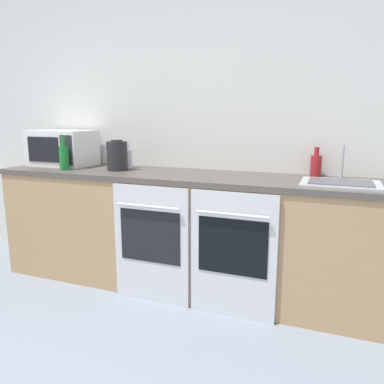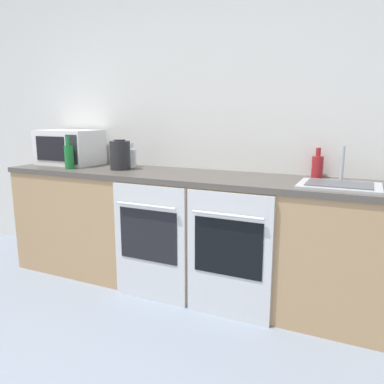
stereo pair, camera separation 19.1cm
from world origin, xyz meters
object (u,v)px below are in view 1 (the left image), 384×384
at_px(bottle_green, 64,157).
at_px(bottle_clear, 128,158).
at_px(oven_right, 233,255).
at_px(kettle, 117,156).
at_px(oven_left, 151,244).
at_px(bottle_red, 316,165).
at_px(sink, 341,183).
at_px(microwave, 63,148).

bearing_deg(bottle_green, bottle_clear, 37.69).
height_order(oven_right, kettle, kettle).
xyz_separation_m(oven_left, bottle_red, (1.08, 0.55, 0.56)).
distance_m(bottle_clear, sink, 1.72).
distance_m(oven_right, bottle_clear, 1.30).
bearing_deg(oven_left, bottle_green, 169.30).
distance_m(bottle_clear, kettle, 0.18).
bearing_deg(oven_right, bottle_green, 173.68).
relative_size(bottle_red, bottle_clear, 1.02).
relative_size(kettle, sink, 0.50).
distance_m(oven_left, microwave, 1.31).
relative_size(bottle_green, bottle_clear, 1.30).
distance_m(bottle_red, kettle, 1.55).
distance_m(bottle_green, bottle_clear, 0.52).
xyz_separation_m(bottle_green, bottle_clear, (0.41, 0.32, -0.02)).
bearing_deg(oven_right, bottle_clear, 155.62).
bearing_deg(kettle, sink, -2.07).
bearing_deg(sink, microwave, 176.17).
bearing_deg(bottle_red, oven_right, -130.10).
xyz_separation_m(bottle_red, bottle_clear, (-1.53, -0.07, -0.00)).
distance_m(oven_right, bottle_green, 1.60).
distance_m(oven_right, kettle, 1.26).
xyz_separation_m(microwave, kettle, (0.62, -0.09, -0.04)).
height_order(oven_right, sink, sink).
bearing_deg(oven_right, bottle_red, 49.90).
relative_size(bottle_green, kettle, 1.10).
bearing_deg(sink, oven_right, -158.72).
distance_m(oven_left, kettle, 0.81).
height_order(bottle_green, bottle_clear, bottle_green).
height_order(microwave, bottle_clear, microwave).
bearing_deg(bottle_red, kettle, -171.01).
bearing_deg(microwave, bottle_clear, 7.21).
bearing_deg(kettle, microwave, 171.42).
xyz_separation_m(oven_left, sink, (1.25, 0.25, 0.49)).
xyz_separation_m(oven_left, bottle_green, (-0.87, 0.16, 0.58)).
bearing_deg(kettle, oven_right, -16.20).
bearing_deg(bottle_green, kettle, 19.42).
relative_size(bottle_red, sink, 0.44).
bearing_deg(bottle_red, bottle_green, -168.71).
bearing_deg(bottle_green, bottle_red, 11.29).
xyz_separation_m(oven_left, microwave, (-1.08, 0.40, 0.63)).
bearing_deg(microwave, kettle, -8.58).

